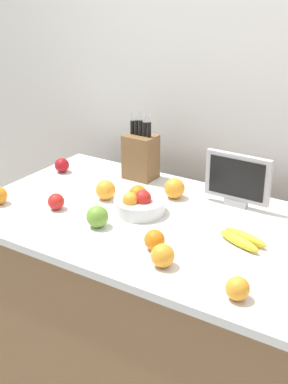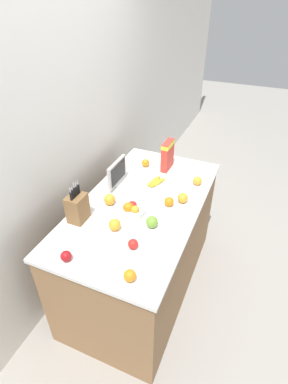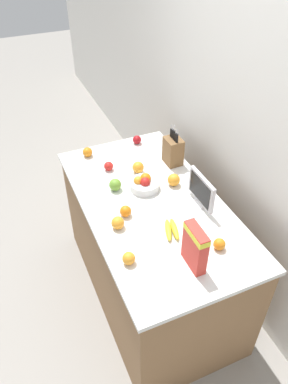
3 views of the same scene
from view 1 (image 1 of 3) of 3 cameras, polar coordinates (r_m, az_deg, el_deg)
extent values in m
cube|color=silver|center=(2.45, 10.82, 10.55)|extent=(9.00, 0.06, 2.60)
cube|color=olive|center=(2.28, 2.69, -14.08)|extent=(1.56, 0.83, 0.89)
cube|color=white|center=(2.03, 2.93, -3.74)|extent=(1.59, 0.86, 0.03)
cube|color=brown|center=(2.40, -0.35, 3.77)|extent=(0.14, 0.11, 0.20)
cylinder|color=black|center=(2.39, -1.25, 6.91)|extent=(0.02, 0.02, 0.06)
cube|color=silver|center=(2.37, -1.26, 8.02)|extent=(0.01, 0.00, 0.04)
cylinder|color=black|center=(2.37, -0.81, 6.89)|extent=(0.02, 0.02, 0.06)
cube|color=silver|center=(2.36, -0.82, 7.89)|extent=(0.01, 0.00, 0.02)
cylinder|color=black|center=(2.36, -0.36, 6.85)|extent=(0.02, 0.02, 0.07)
cube|color=silver|center=(2.35, -0.37, 8.16)|extent=(0.01, 0.00, 0.04)
cylinder|color=black|center=(2.35, 0.09, 6.69)|extent=(0.02, 0.02, 0.06)
cube|color=silver|center=(2.34, 0.09, 7.75)|extent=(0.01, 0.00, 0.03)
cylinder|color=black|center=(2.34, 0.55, 6.66)|extent=(0.02, 0.02, 0.07)
cube|color=silver|center=(2.33, 0.55, 7.85)|extent=(0.01, 0.00, 0.04)
cube|color=#B7B7BC|center=(2.18, 9.77, -1.13)|extent=(0.09, 0.03, 0.03)
cube|color=#B7B7BC|center=(2.14, 9.97, 1.55)|extent=(0.27, 0.02, 0.19)
cube|color=black|center=(2.13, 9.82, 1.43)|extent=(0.23, 0.00, 0.16)
cylinder|color=silver|center=(2.09, -0.49, -1.52)|extent=(0.20, 0.20, 0.06)
sphere|color=red|center=(2.07, -0.13, -0.67)|extent=(0.07, 0.07, 0.07)
sphere|color=orange|center=(2.09, -0.64, -0.28)|extent=(0.07, 0.07, 0.07)
sphere|color=orange|center=(2.06, -1.49, -0.84)|extent=(0.06, 0.06, 0.06)
ellipsoid|color=yellow|center=(1.89, 10.10, -5.17)|extent=(0.18, 0.10, 0.04)
ellipsoid|color=yellow|center=(1.92, 10.75, -4.77)|extent=(0.18, 0.08, 0.04)
sphere|color=red|center=(2.15, -9.36, -1.01)|extent=(0.07, 0.07, 0.07)
sphere|color=#6B9E33|center=(1.98, -5.00, -2.63)|extent=(0.08, 0.08, 0.08)
sphere|color=#A31419|center=(2.52, -8.75, 2.84)|extent=(0.07, 0.07, 0.07)
sphere|color=orange|center=(1.73, 2.00, -6.80)|extent=(0.08, 0.08, 0.08)
sphere|color=orange|center=(1.60, 9.95, -10.11)|extent=(0.07, 0.07, 0.07)
sphere|color=orange|center=(1.83, 1.12, -5.12)|extent=(0.07, 0.07, 0.07)
sphere|color=orange|center=(2.22, 3.27, 0.39)|extent=(0.09, 0.09, 0.09)
sphere|color=orange|center=(2.21, -4.13, 0.22)|extent=(0.08, 0.08, 0.08)
camera|label=2|loc=(2.71, -44.14, 27.51)|focal=28.00mm
camera|label=3|loc=(1.31, 92.08, 34.08)|focal=35.00mm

